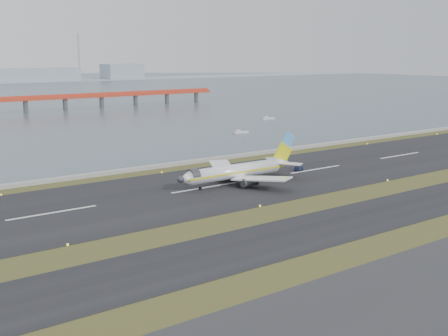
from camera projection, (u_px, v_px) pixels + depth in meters
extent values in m
plane|color=#2F4117|center=(282.00, 214.00, 121.39)|extent=(1000.00, 1000.00, 0.00)
cube|color=black|center=(322.00, 228.00, 111.83)|extent=(1000.00, 18.00, 0.10)
cube|color=black|center=(205.00, 188.00, 145.23)|extent=(1000.00, 45.00, 0.10)
cube|color=#969691|center=(149.00, 167.00, 169.00)|extent=(1000.00, 2.50, 1.00)
cube|color=red|center=(25.00, 100.00, 330.13)|extent=(260.00, 5.00, 1.60)
cube|color=red|center=(25.00, 97.00, 329.83)|extent=(260.00, 0.40, 1.40)
cylinder|color=#4C4C51|center=(26.00, 107.00, 331.03)|extent=(2.80, 2.80, 7.00)
cylinder|color=#4C4C51|center=(167.00, 99.00, 385.95)|extent=(2.80, 2.80, 7.00)
cube|color=#94A3AF|center=(33.00, 75.00, 692.91)|extent=(110.00, 35.00, 16.00)
cube|color=#94A3AF|center=(122.00, 71.00, 761.16)|extent=(50.00, 35.00, 20.00)
cylinder|color=#94A3AF|center=(79.00, 57.00, 722.82)|extent=(1.80, 1.80, 60.00)
cylinder|color=white|center=(235.00, 171.00, 148.78)|extent=(28.00, 3.80, 3.80)
cone|color=white|center=(185.00, 179.00, 139.85)|extent=(3.20, 3.80, 3.80)
cone|color=white|center=(281.00, 163.00, 157.98)|extent=(5.00, 3.80, 3.80)
cube|color=yellow|center=(239.00, 173.00, 147.25)|extent=(31.00, 0.06, 0.45)
cube|color=yellow|center=(230.00, 170.00, 150.30)|extent=(31.00, 0.06, 0.45)
cube|color=white|center=(261.00, 179.00, 143.42)|extent=(11.31, 15.89, 1.66)
cube|color=white|center=(223.00, 168.00, 156.93)|extent=(11.31, 15.89, 1.66)
cylinder|color=#37373C|center=(250.00, 182.00, 144.67)|extent=(4.20, 2.10, 2.10)
cylinder|color=#37373C|center=(223.00, 174.00, 154.21)|extent=(4.20, 2.10, 2.10)
cube|color=yellow|center=(283.00, 153.00, 157.86)|extent=(6.80, 0.35, 6.85)
cube|color=#52A7EA|center=(288.00, 139.00, 158.20)|extent=(4.85, 0.37, 4.90)
cube|color=white|center=(291.00, 164.00, 155.03)|extent=(5.64, 6.80, 0.22)
cube|color=white|center=(273.00, 159.00, 161.08)|extent=(5.64, 6.80, 0.22)
cylinder|color=black|center=(200.00, 188.00, 143.09)|extent=(0.80, 0.28, 0.80)
cylinder|color=black|center=(246.00, 183.00, 148.00)|extent=(1.00, 0.38, 1.00)
cylinder|color=black|center=(233.00, 180.00, 152.45)|extent=(1.00, 0.38, 1.00)
cube|color=#131834|center=(299.00, 168.00, 166.11)|extent=(3.24, 2.55, 1.07)
cube|color=#37373C|center=(298.00, 166.00, 165.67)|extent=(1.66, 1.70, 0.62)
cylinder|color=black|center=(299.00, 171.00, 165.02)|extent=(0.68, 0.48, 0.62)
cylinder|color=black|center=(295.00, 170.00, 165.77)|extent=(0.68, 0.48, 0.62)
cylinder|color=black|center=(302.00, 170.00, 166.64)|extent=(0.68, 0.48, 0.62)
cylinder|color=black|center=(298.00, 169.00, 167.39)|extent=(0.68, 0.48, 0.62)
cube|color=silver|center=(241.00, 132.00, 244.44)|extent=(7.09, 3.40, 0.88)
cube|color=silver|center=(238.00, 131.00, 243.68)|extent=(2.21, 1.90, 0.88)
cube|color=silver|center=(268.00, 119.00, 295.85)|extent=(7.39, 3.32, 0.92)
cube|color=silver|center=(266.00, 117.00, 295.01)|extent=(2.26, 1.93, 0.92)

